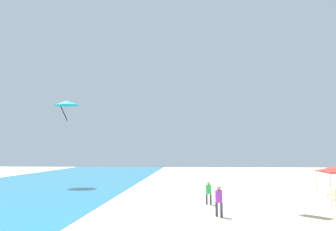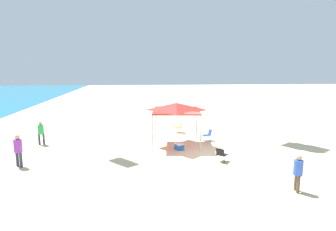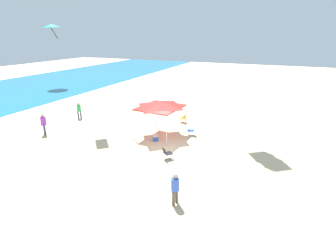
{
  "view_description": "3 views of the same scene",
  "coord_description": "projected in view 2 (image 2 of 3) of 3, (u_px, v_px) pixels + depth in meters",
  "views": [
    {
      "loc": [
        -21.42,
        12.14,
        3.76
      ],
      "look_at": [
        -0.67,
        13.48,
        6.01
      ],
      "focal_mm": 35.72,
      "sensor_mm": 36.0,
      "label": 1
    },
    {
      "loc": [
        -17.39,
        3.56,
        5.51
      ],
      "look_at": [
        3.04,
        2.07,
        1.92
      ],
      "focal_mm": 31.81,
      "sensor_mm": 36.0,
      "label": 2
    },
    {
      "loc": [
        -15.54,
        -6.87,
        7.93
      ],
      "look_at": [
        2.1,
        0.84,
        1.83
      ],
      "focal_mm": 27.32,
      "sensor_mm": 36.0,
      "label": 3
    }
  ],
  "objects": [
    {
      "name": "canopy_tent",
      "position": [
        176.0,
        107.0,
        19.91
      ],
      "size": [
        3.61,
        3.36,
        2.92
      ],
      "rotation": [
        0.0,
        0.0,
        -0.09
      ],
      "color": "#B7B7BC",
      "rests_on": "ground"
    },
    {
      "name": "folding_chair_facing_ocean",
      "position": [
        221.0,
        154.0,
        16.81
      ],
      "size": [
        0.81,
        0.8,
        0.82
      ],
      "rotation": [
        0.0,
        0.0,
        0.86
      ],
      "color": "black",
      "rests_on": "ground"
    },
    {
      "name": "ground",
      "position": [
        205.0,
        155.0,
        18.3
      ],
      "size": [
        120.0,
        120.0,
        0.1
      ],
      "primitive_type": "cube",
      "color": "beige"
    },
    {
      "name": "person_by_tent",
      "position": [
        41.0,
        131.0,
        20.33
      ],
      "size": [
        0.39,
        0.43,
        1.63
      ],
      "rotation": [
        0.0,
        0.0,
        4.89
      ],
      "color": "#33384C",
      "rests_on": "ground"
    },
    {
      "name": "person_near_umbrella",
      "position": [
        18.0,
        148.0,
        15.92
      ],
      "size": [
        0.42,
        0.42,
        1.79
      ],
      "rotation": [
        0.0,
        0.0,
        0.97
      ],
      "color": "#33384C",
      "rests_on": "ground"
    },
    {
      "name": "folding_chair_near_cooler",
      "position": [
        179.0,
        127.0,
        23.99
      ],
      "size": [
        0.67,
        0.74,
        0.82
      ],
      "rotation": [
        0.0,
        0.0,
        2.86
      ],
      "color": "black",
      "rests_on": "ground"
    },
    {
      "name": "folding_chair_left_of_tent",
      "position": [
        208.0,
        134.0,
        21.46
      ],
      "size": [
        0.62,
        0.7,
        0.82
      ],
      "rotation": [
        0.0,
        0.0,
        3.3
      ],
      "color": "black",
      "rests_on": "ground"
    },
    {
      "name": "cooler_box",
      "position": [
        179.0,
        147.0,
        19.26
      ],
      "size": [
        0.73,
        0.64,
        0.4
      ],
      "color": "blue",
      "rests_on": "ground"
    },
    {
      "name": "person_far_stroller",
      "position": [
        298.0,
        170.0,
        12.8
      ],
      "size": [
        0.44,
        0.4,
        1.68
      ],
      "rotation": [
        0.0,
        0.0,
        2.99
      ],
      "color": "brown",
      "rests_on": "ground"
    }
  ]
}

